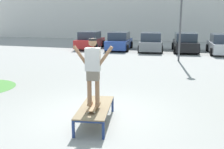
{
  "coord_description": "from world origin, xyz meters",
  "views": [
    {
      "loc": [
        2.5,
        -6.62,
        2.74
      ],
      "look_at": [
        0.16,
        1.06,
        1.0
      ],
      "focal_mm": 42.63,
      "sensor_mm": 36.0,
      "label": 1
    }
  ],
  "objects_px": {
    "skater": "(93,68)",
    "car_black": "(185,43)",
    "car_red": "(90,41)",
    "skate_box": "(95,108)",
    "skateboard": "(94,106)",
    "car_grey": "(151,43)",
    "car_silver": "(222,45)",
    "car_blue": "(119,42)"
  },
  "relations": [
    {
      "from": "skater",
      "to": "car_black",
      "type": "relative_size",
      "value": 0.39
    },
    {
      "from": "car_red",
      "to": "car_black",
      "type": "xyz_separation_m",
      "value": [
        8.1,
        0.15,
        0.0
      ]
    },
    {
      "from": "skate_box",
      "to": "skateboard",
      "type": "xyz_separation_m",
      "value": [
        0.04,
        -0.22,
        0.12
      ]
    },
    {
      "from": "skate_box",
      "to": "skater",
      "type": "relative_size",
      "value": 1.18
    },
    {
      "from": "car_grey",
      "to": "car_silver",
      "type": "bearing_deg",
      "value": -2.37
    },
    {
      "from": "skate_box",
      "to": "car_black",
      "type": "xyz_separation_m",
      "value": [
        1.73,
        15.89,
        0.28
      ]
    },
    {
      "from": "skateboard",
      "to": "car_blue",
      "type": "bearing_deg",
      "value": 103.18
    },
    {
      "from": "skate_box",
      "to": "car_grey",
      "type": "relative_size",
      "value": 0.46
    },
    {
      "from": "skater",
      "to": "car_silver",
      "type": "relative_size",
      "value": 0.39
    },
    {
      "from": "skateboard",
      "to": "skate_box",
      "type": "bearing_deg",
      "value": 100.31
    },
    {
      "from": "skater",
      "to": "car_grey",
      "type": "distance_m",
      "value": 15.84
    },
    {
      "from": "car_blue",
      "to": "car_silver",
      "type": "height_order",
      "value": "same"
    },
    {
      "from": "car_red",
      "to": "car_black",
      "type": "height_order",
      "value": "same"
    },
    {
      "from": "car_red",
      "to": "car_silver",
      "type": "relative_size",
      "value": 1.01
    },
    {
      "from": "car_grey",
      "to": "car_silver",
      "type": "xyz_separation_m",
      "value": [
        5.4,
        -0.22,
        0.0
      ]
    },
    {
      "from": "skate_box",
      "to": "car_black",
      "type": "height_order",
      "value": "car_black"
    },
    {
      "from": "skater",
      "to": "car_silver",
      "type": "height_order",
      "value": "skater"
    },
    {
      "from": "skater",
      "to": "car_silver",
      "type": "xyz_separation_m",
      "value": [
        4.38,
        15.56,
        -0.84
      ]
    },
    {
      "from": "skate_box",
      "to": "car_red",
      "type": "xyz_separation_m",
      "value": [
        -6.38,
        15.74,
        0.28
      ]
    },
    {
      "from": "car_red",
      "to": "car_black",
      "type": "distance_m",
      "value": 8.1
    },
    {
      "from": "car_grey",
      "to": "car_silver",
      "type": "distance_m",
      "value": 5.4
    },
    {
      "from": "car_black",
      "to": "car_silver",
      "type": "height_order",
      "value": "same"
    },
    {
      "from": "skate_box",
      "to": "car_grey",
      "type": "bearing_deg",
      "value": 93.58
    },
    {
      "from": "car_red",
      "to": "car_grey",
      "type": "bearing_deg",
      "value": -1.85
    },
    {
      "from": "skateboard",
      "to": "car_grey",
      "type": "bearing_deg",
      "value": 93.68
    },
    {
      "from": "car_blue",
      "to": "car_grey",
      "type": "height_order",
      "value": "same"
    },
    {
      "from": "car_black",
      "to": "car_silver",
      "type": "bearing_deg",
      "value": -11.51
    },
    {
      "from": "car_red",
      "to": "car_blue",
      "type": "height_order",
      "value": "same"
    },
    {
      "from": "car_black",
      "to": "car_blue",
      "type": "bearing_deg",
      "value": -177.4
    },
    {
      "from": "skateboard",
      "to": "car_silver",
      "type": "bearing_deg",
      "value": 74.27
    },
    {
      "from": "car_grey",
      "to": "skate_box",
      "type": "bearing_deg",
      "value": -86.42
    },
    {
      "from": "skateboard",
      "to": "car_grey",
      "type": "xyz_separation_m",
      "value": [
        -1.01,
        15.78,
        0.15
      ]
    },
    {
      "from": "car_grey",
      "to": "car_red",
      "type": "bearing_deg",
      "value": 178.15
    },
    {
      "from": "car_black",
      "to": "car_silver",
      "type": "distance_m",
      "value": 2.75
    },
    {
      "from": "car_grey",
      "to": "car_black",
      "type": "relative_size",
      "value": 1.0
    },
    {
      "from": "skate_box",
      "to": "car_red",
      "type": "height_order",
      "value": "car_red"
    },
    {
      "from": "car_red",
      "to": "car_black",
      "type": "bearing_deg",
      "value": 1.07
    },
    {
      "from": "car_red",
      "to": "car_silver",
      "type": "height_order",
      "value": "same"
    },
    {
      "from": "car_black",
      "to": "skateboard",
      "type": "bearing_deg",
      "value": -95.97
    },
    {
      "from": "skate_box",
      "to": "car_grey",
      "type": "distance_m",
      "value": 15.6
    },
    {
      "from": "car_black",
      "to": "skate_box",
      "type": "bearing_deg",
      "value": -96.2
    },
    {
      "from": "car_black",
      "to": "skater",
      "type": "bearing_deg",
      "value": -95.97
    }
  ]
}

